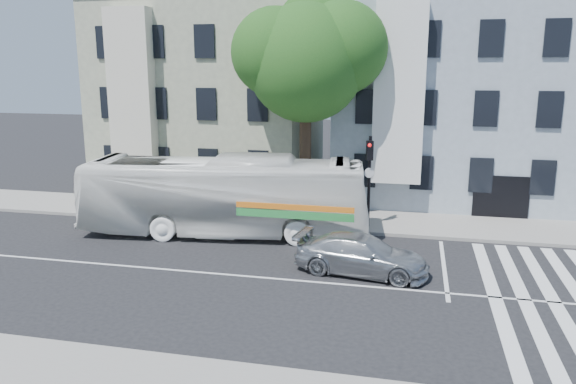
% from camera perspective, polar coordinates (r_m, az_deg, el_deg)
% --- Properties ---
extents(ground, '(120.00, 120.00, 0.00)m').
position_cam_1_polar(ground, '(20.27, -2.99, -8.66)').
color(ground, black).
rests_on(ground, ground).
extents(sidewalk_far, '(80.00, 4.00, 0.15)m').
position_cam_1_polar(sidewalk_far, '(27.64, 1.52, -2.61)').
color(sidewalk_far, gray).
rests_on(sidewalk_far, ground).
extents(building_left, '(12.00, 10.00, 11.00)m').
position_cam_1_polar(building_left, '(35.37, -7.48, 9.56)').
color(building_left, gray).
rests_on(building_left, ground).
extents(building_right, '(12.00, 10.00, 11.00)m').
position_cam_1_polar(building_right, '(33.25, 16.10, 8.98)').
color(building_right, '#86939F').
rests_on(building_right, ground).
extents(street_tree, '(7.30, 5.90, 11.10)m').
position_cam_1_polar(street_tree, '(27.37, 2.05, 13.65)').
color(street_tree, '#2D2116').
rests_on(street_tree, ground).
extents(bus, '(4.47, 12.94, 3.53)m').
position_cam_1_polar(bus, '(24.94, -6.45, -0.37)').
color(bus, white).
rests_on(bus, ground).
extents(sedan, '(2.62, 5.06, 1.40)m').
position_cam_1_polar(sedan, '(20.58, 7.49, -6.33)').
color(sedan, '#B0B3B8').
rests_on(sedan, ground).
extents(hedge, '(8.40, 3.15, 0.70)m').
position_cam_1_polar(hedge, '(28.35, -11.72, -1.60)').
color(hedge, '#206521').
rests_on(hedge, sidewalk_far).
extents(traffic_signal, '(0.43, 0.53, 4.31)m').
position_cam_1_polar(traffic_signal, '(25.54, 8.26, 2.21)').
color(traffic_signal, black).
rests_on(traffic_signal, ground).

